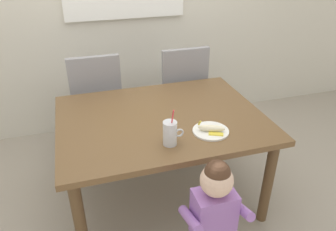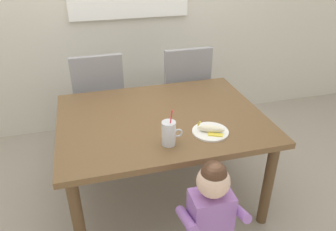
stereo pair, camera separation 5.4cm
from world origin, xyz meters
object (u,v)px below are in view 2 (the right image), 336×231
dining_chair_left (99,97)px  dining_chair_right (184,89)px  toddler_standing (211,211)px  peeled_banana (211,129)px  snack_plate (210,132)px  dining_table (162,127)px  milk_cup (169,134)px

dining_chair_left → dining_chair_right: same height
toddler_standing → peeled_banana: toddler_standing is taller
snack_plate → peeled_banana: size_ratio=1.33×
dining_chair_right → peeled_banana: dining_chair_right is taller
dining_table → peeled_banana: peeled_banana is taller
dining_chair_left → milk_cup: 1.18m
dining_chair_left → toddler_standing: dining_chair_left is taller
dining_table → dining_chair_left: size_ratio=1.45×
dining_chair_right → dining_chair_left: bearing=-1.6°
toddler_standing → dining_chair_right: bearing=77.8°
toddler_standing → dining_table: bearing=95.8°
dining_table → dining_chair_right: size_ratio=1.45×
toddler_standing → peeled_banana: 0.52m
dining_chair_left → snack_plate: 1.23m
dining_chair_left → milk_cup: size_ratio=3.87×
dining_table → dining_chair_left: dining_chair_left is taller
peeled_banana → toddler_standing: bearing=-110.7°
toddler_standing → peeled_banana: size_ratio=4.85×
milk_cup → peeled_banana: bearing=8.5°
toddler_standing → milk_cup: bearing=105.9°
dining_chair_right → toddler_standing: size_ratio=1.15×
dining_chair_left → peeled_banana: dining_chair_left is taller
toddler_standing → milk_cup: 0.49m
snack_plate → milk_cup: bearing=-169.0°
toddler_standing → milk_cup: milk_cup is taller
dining_chair_left → dining_chair_right: (0.78, -0.02, 0.00)m
milk_cup → dining_chair_right: bearing=67.9°
dining_table → dining_chair_right: dining_chair_right is taller
snack_plate → peeled_banana: peeled_banana is taller
milk_cup → peeled_banana: milk_cup is taller
dining_chair_right → toddler_standing: bearing=77.8°
dining_table → peeled_banana: bearing=-50.5°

